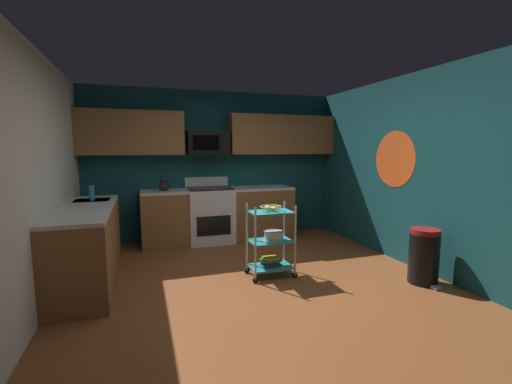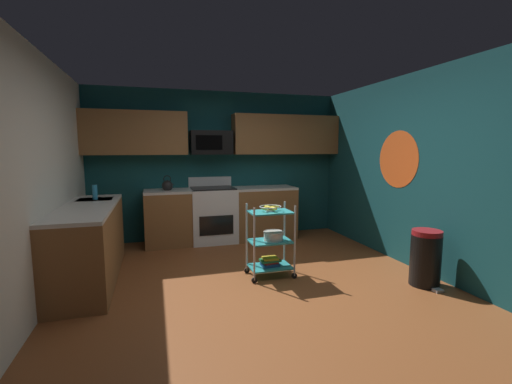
{
  "view_description": "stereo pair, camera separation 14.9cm",
  "coord_description": "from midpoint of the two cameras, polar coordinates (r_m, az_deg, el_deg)",
  "views": [
    {
      "loc": [
        -1.26,
        -3.63,
        1.6
      ],
      "look_at": [
        0.12,
        0.48,
        1.05
      ],
      "focal_mm": 24.02,
      "sensor_mm": 36.0,
      "label": 1
    },
    {
      "loc": [
        -1.11,
        -3.68,
        1.6
      ],
      "look_at": [
        0.12,
        0.48,
        1.05
      ],
      "focal_mm": 24.02,
      "sensor_mm": 36.0,
      "label": 2
    }
  ],
  "objects": [
    {
      "name": "floor",
      "position": [
        4.17,
        -0.55,
        -15.64
      ],
      "size": [
        4.4,
        4.8,
        0.04
      ],
      "primitive_type": "cube",
      "color": "brown",
      "rests_on": "ground"
    },
    {
      "name": "wall_back",
      "position": [
        6.2,
        -7.54,
        4.41
      ],
      "size": [
        4.52,
        0.06,
        2.6
      ],
      "primitive_type": "cube",
      "color": "#14474C",
      "rests_on": "ground"
    },
    {
      "name": "wall_left",
      "position": [
        3.81,
        -34.4,
        1.43
      ],
      "size": [
        0.06,
        4.8,
        2.6
      ],
      "primitive_type": "cube",
      "color": "silver",
      "rests_on": "ground"
    },
    {
      "name": "wall_right",
      "position": [
        5.01,
        24.52,
        3.15
      ],
      "size": [
        0.06,
        4.8,
        2.6
      ],
      "primitive_type": "cube",
      "color": "#14474C",
      "rests_on": "ground"
    },
    {
      "name": "wall_flower_decal",
      "position": [
        5.29,
        21.33,
        5.11
      ],
      "size": [
        0.0,
        0.81,
        0.81
      ],
      "primitive_type": "cylinder",
      "rotation": [
        0.0,
        1.57,
        0.0
      ],
      "color": "#E5591E"
    },
    {
      "name": "counter_run",
      "position": [
        5.3,
        -14.54,
        -5.38
      ],
      "size": [
        3.49,
        2.65,
        0.92
      ],
      "color": "brown",
      "rests_on": "ground"
    },
    {
      "name": "oven_range",
      "position": [
        5.95,
        -8.38,
        -3.7
      ],
      "size": [
        0.76,
        0.65,
        1.1
      ],
      "color": "white",
      "rests_on": "ground"
    },
    {
      "name": "upper_cabinets",
      "position": [
        6.02,
        -6.91,
        9.57
      ],
      "size": [
        4.4,
        0.33,
        0.7
      ],
      "color": "brown"
    },
    {
      "name": "microwave",
      "position": [
        5.95,
        -8.78,
        8.12
      ],
      "size": [
        0.7,
        0.39,
        0.4
      ],
      "color": "black"
    },
    {
      "name": "rolling_cart",
      "position": [
        4.33,
        1.46,
        -8.14
      ],
      "size": [
        0.59,
        0.37,
        0.91
      ],
      "color": "silver",
      "rests_on": "ground"
    },
    {
      "name": "fruit_bowl",
      "position": [
        4.24,
        1.48,
        -2.61
      ],
      "size": [
        0.27,
        0.27,
        0.07
      ],
      "color": "silver",
      "rests_on": "rolling_cart"
    },
    {
      "name": "mixing_bowl_large",
      "position": [
        4.33,
        1.99,
        -7.24
      ],
      "size": [
        0.25,
        0.25,
        0.11
      ],
      "color": "silver",
      "rests_on": "rolling_cart"
    },
    {
      "name": "book_stack",
      "position": [
        4.41,
        1.45,
        -11.48
      ],
      "size": [
        0.26,
        0.18,
        0.11
      ],
      "color": "#1E4C8C",
      "rests_on": "rolling_cart"
    },
    {
      "name": "kettle",
      "position": [
        5.79,
        -15.78,
        0.98
      ],
      "size": [
        0.21,
        0.18,
        0.26
      ],
      "color": "black",
      "rests_on": "counter_run"
    },
    {
      "name": "dish_soap_bottle",
      "position": [
        5.04,
        -26.44,
        -0.14
      ],
      "size": [
        0.06,
        0.06,
        0.2
      ],
      "primitive_type": "cylinder",
      "color": "#2D8CBF",
      "rests_on": "counter_run"
    },
    {
      "name": "trash_can",
      "position": [
        4.58,
        25.33,
        -9.63
      ],
      "size": [
        0.34,
        0.42,
        0.66
      ],
      "color": "black",
      "rests_on": "ground"
    }
  ]
}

